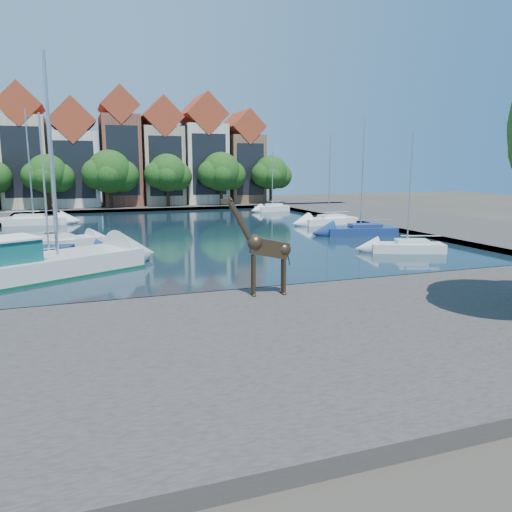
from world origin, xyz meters
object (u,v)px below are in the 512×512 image
at_px(giraffe_statue, 264,248).
at_px(motorsailer, 26,263).
at_px(sailboat_left_a, 50,261).
at_px(sailboat_right_a, 407,245).

relative_size(giraffe_statue, motorsailer, 0.36).
height_order(giraffe_statue, sailboat_left_a, sailboat_left_a).
bearing_deg(motorsailer, sailboat_right_a, 1.09).
bearing_deg(motorsailer, sailboat_left_a, 67.52).
height_order(giraffe_statue, sailboat_right_a, sailboat_right_a).
xyz_separation_m(sailboat_left_a, sailboat_right_a, (24.28, -2.13, -0.03)).
distance_m(giraffe_statue, motorsailer, 14.00).
bearing_deg(giraffe_statue, motorsailer, 139.91).
bearing_deg(sailboat_right_a, sailboat_left_a, 175.00).
distance_m(motorsailer, sailboat_left_a, 2.85).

